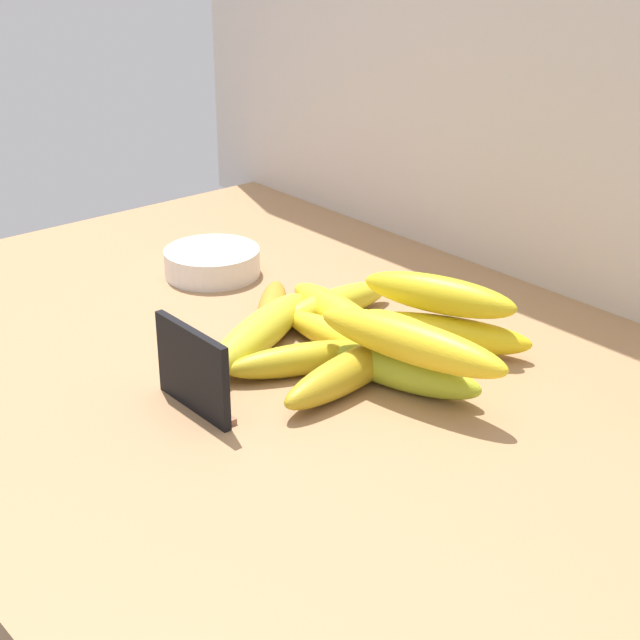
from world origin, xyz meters
TOP-DOWN VIEW (x-y plane):
  - counter_top at (0.00, 0.00)cm, footprint 110.00×76.00cm
  - back_wall at (0.00, 39.00)cm, footprint 130.00×2.00cm
  - chalkboard_sign at (2.55, -11.36)cm, footprint 11.00×1.80cm
  - fruit_bowl at (-25.07, 9.50)cm, footprint 12.02×12.02cm
  - banana_0 at (-3.75, 0.99)cm, footprint 12.78×20.59cm
  - banana_1 at (2.85, 7.21)cm, footprint 18.35×4.51cm
  - banana_2 at (3.34, 0.87)cm, footprint 8.65×15.78cm
  - banana_3 at (8.26, 15.35)cm, footprint 19.15×14.25cm
  - banana_4 at (12.37, 6.65)cm, footprint 16.75×8.79cm
  - banana_5 at (8.91, 2.64)cm, footprint 6.55×18.94cm
  - banana_6 at (-8.38, 6.19)cm, footprint 13.80×12.81cm
  - banana_7 at (-1.00, 10.35)cm, footprint 20.74×7.22cm
  - banana_8 at (-5.05, 12.65)cm, footprint 3.75×15.90cm
  - banana_9 at (7.58, 16.20)cm, footprint 17.42×10.00cm
  - banana_10 at (13.85, 5.81)cm, footprint 21.21×8.42cm
  - banana_11 at (13.78, 7.15)cm, footprint 16.25×3.85cm

SIDE VIEW (x-z plane):
  - counter_top at x=0.00cm, z-range 0.00..3.00cm
  - banana_6 at x=-8.38cm, z-range 3.00..6.21cm
  - banana_2 at x=3.34cm, z-range 3.00..6.28cm
  - banana_1 at x=2.85cm, z-range 3.00..6.31cm
  - fruit_bowl at x=-25.07cm, z-range 3.00..6.35cm
  - banana_8 at x=-5.05cm, z-range 3.00..6.47cm
  - banana_5 at x=8.91cm, z-range 3.00..6.85cm
  - banana_4 at x=12.37cm, z-range 3.00..6.89cm
  - banana_3 at x=8.26cm, z-range 3.00..6.96cm
  - banana_7 at x=-1.00cm, z-range 3.00..7.06cm
  - banana_0 at x=-3.75cm, z-range 3.00..7.14cm
  - chalkboard_sign at x=2.55cm, z-range 2.66..11.06cm
  - banana_11 at x=13.78cm, z-range 6.89..10.38cm
  - banana_10 at x=13.85cm, z-range 6.89..11.02cm
  - banana_9 at x=7.58cm, z-range 6.96..10.97cm
  - back_wall at x=0.00cm, z-range 0.00..70.00cm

